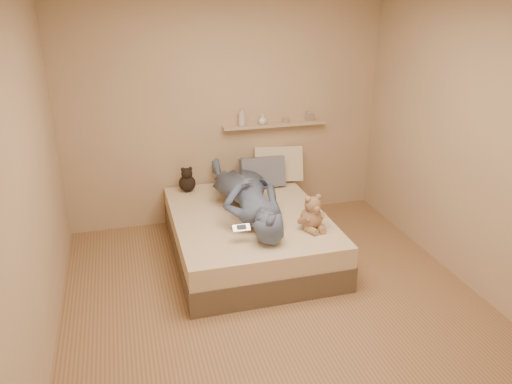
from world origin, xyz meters
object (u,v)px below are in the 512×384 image
object	(u,v)px
bed	(249,234)
teddy_bear	(312,215)
pillow_cream	(278,164)
person	(247,194)
game_console	(241,228)
pillow_grey	(263,172)
wall_shelf	(275,125)
dark_plush	(187,181)

from	to	relation	value
bed	teddy_bear	world-z (taller)	teddy_bear
teddy_bear	pillow_cream	distance (m)	1.31
teddy_bear	person	distance (m)	0.72
game_console	person	world-z (taller)	person
bed	person	bearing A→B (deg)	94.63
pillow_grey	wall_shelf	world-z (taller)	wall_shelf
bed	person	xyz separation A→B (m)	(-0.00, 0.05, 0.43)
game_console	pillow_cream	world-z (taller)	pillow_cream
pillow_grey	bed	bearing A→B (deg)	-116.60
bed	pillow_cream	xyz separation A→B (m)	(0.58, 0.83, 0.43)
bed	wall_shelf	distance (m)	1.38
pillow_grey	teddy_bear	bearing A→B (deg)	-83.08
teddy_bear	game_console	bearing A→B (deg)	-173.84
wall_shelf	pillow_cream	bearing A→B (deg)	-72.29
game_console	dark_plush	bearing A→B (deg)	102.35
pillow_grey	person	size ratio (longest dim) A/B	0.30
pillow_cream	pillow_grey	bearing A→B (deg)	-148.63
bed	person	size ratio (longest dim) A/B	1.14
game_console	pillow_cream	xyz separation A→B (m)	(0.78, 1.38, 0.06)
pillow_cream	teddy_bear	bearing A→B (deg)	-93.85
wall_shelf	pillow_grey	bearing A→B (deg)	-133.03
pillow_grey	person	bearing A→B (deg)	-118.77
dark_plush	bed	bearing A→B (deg)	-57.11
bed	wall_shelf	world-z (taller)	wall_shelf
bed	dark_plush	world-z (taller)	dark_plush
dark_plush	pillow_grey	distance (m)	0.85
teddy_bear	pillow_grey	distance (m)	1.18
pillow_cream	wall_shelf	distance (m)	0.46
teddy_bear	pillow_cream	size ratio (longest dim) A/B	0.63
person	game_console	bearing A→B (deg)	70.91
pillow_grey	pillow_cream	bearing A→B (deg)	31.37
person	wall_shelf	xyz separation A→B (m)	(0.55, 0.86, 0.45)
person	wall_shelf	bearing A→B (deg)	-123.32
teddy_bear	wall_shelf	bearing A→B (deg)	87.41
game_console	wall_shelf	distance (m)	1.72
bed	pillow_grey	bearing A→B (deg)	63.40
bed	pillow_cream	world-z (taller)	pillow_cream
dark_plush	game_console	bearing A→B (deg)	-77.65
dark_plush	person	distance (m)	0.87
bed	pillow_cream	bearing A→B (deg)	55.28
game_console	pillow_cream	bearing A→B (deg)	60.43
bed	dark_plush	bearing A→B (deg)	122.89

